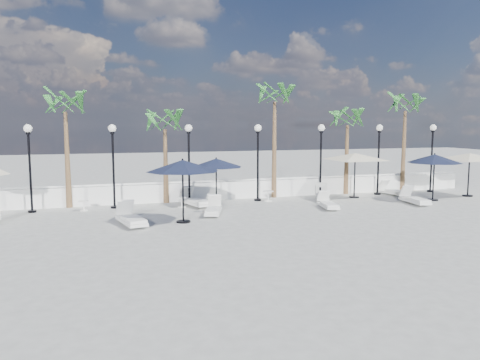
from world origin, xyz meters
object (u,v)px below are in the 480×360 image
object	(u,v)px
parasol_navy_mid	(216,163)
parasol_cream_sq_b	(470,153)
lounger_4	(328,204)
parasol_cream_sq_a	(355,153)
lounger_6	(393,191)
lounger_5	(322,195)
lounger_1	(213,209)
parasol_navy_left	(183,166)
lounger_2	(131,218)
lounger_7	(415,199)
lounger_3	(195,201)
parasol_navy_right	(435,159)

from	to	relation	value
parasol_navy_mid	parasol_cream_sq_b	size ratio (longest dim) A/B	0.51
lounger_4	parasol_cream_sq_a	distance (m)	4.39
parasol_cream_sq_a	lounger_6	bearing A→B (deg)	1.56
parasol_cream_sq_b	lounger_5	bearing A→B (deg)	170.50
lounger_1	parasol_cream_sq_b	bearing A→B (deg)	22.88
parasol_cream_sq_a	parasol_cream_sq_b	world-z (taller)	parasol_cream_sq_a
parasol_navy_mid	parasol_cream_sq_a	bearing A→B (deg)	-0.36
lounger_6	parasol_navy_left	xyz separation A→B (m)	(-12.26, -3.62, 1.98)
lounger_2	parasol_navy_left	xyz separation A→B (m)	(2.00, -0.06, 1.96)
lounger_7	parasol_cream_sq_a	xyz separation A→B (m)	(-1.69, 2.71, 2.09)
lounger_3	parasol_navy_right	bearing A→B (deg)	-26.17
parasol_cream_sq_b	lounger_4	bearing A→B (deg)	-173.21
parasol_navy_left	parasol_cream_sq_a	size ratio (longest dim) A/B	0.56
parasol_navy_mid	lounger_4	bearing A→B (deg)	-29.26
lounger_3	parasol_navy_right	world-z (taller)	parasol_navy_right
lounger_7	parasol_navy_left	size ratio (longest dim) A/B	0.70
lounger_6	lounger_2	bearing A→B (deg)	-176.22
lounger_3	parasol_navy_mid	world-z (taller)	parasol_navy_mid
lounger_4	parasol_navy_left	bearing A→B (deg)	-161.07
lounger_5	lounger_3	bearing A→B (deg)	-156.59
lounger_5	parasol_navy_left	xyz separation A→B (m)	(-7.84, -3.43, 1.98)
lounger_6	lounger_7	size ratio (longest dim) A/B	0.98
lounger_6	parasol_navy_mid	size ratio (longest dim) A/B	0.77
lounger_2	lounger_7	distance (m)	13.50
lounger_3	parasol_cream_sq_a	bearing A→B (deg)	-16.30
lounger_4	parasol_cream_sq_b	xyz separation A→B (m)	(8.96, 1.07, 2.08)
lounger_5	lounger_6	world-z (taller)	lounger_5
lounger_3	parasol_navy_left	xyz separation A→B (m)	(-1.20, -3.50, 1.96)
lounger_2	parasol_navy_right	distance (m)	15.27
lounger_4	lounger_7	world-z (taller)	lounger_7
parasol_cream_sq_a	parasol_navy_left	bearing A→B (deg)	-160.04
lounger_1	parasol_cream_sq_b	distance (m)	14.51
lounger_3	parasol_cream_sq_b	bearing A→B (deg)	-22.15
parasol_navy_left	parasol_cream_sq_a	xyz separation A→B (m)	(9.79, 3.56, 0.11)
lounger_5	lounger_6	xyz separation A→B (m)	(4.42, 0.19, -0.00)
lounger_7	parasol_navy_left	distance (m)	11.68
lounger_1	parasol_cream_sq_a	world-z (taller)	parasol_cream_sq_a
lounger_4	parasol_navy_right	distance (m)	6.50
lounger_2	parasol_navy_mid	distance (m)	5.83
lounger_6	parasol_navy_right	size ratio (longest dim) A/B	0.73
lounger_7	parasol_cream_sq_b	size ratio (longest dim) A/B	0.40
parasol_navy_left	parasol_cream_sq_a	world-z (taller)	parasol_navy_left
parasol_navy_left	parasol_navy_right	distance (m)	13.17
lounger_5	lounger_7	distance (m)	4.46
lounger_6	parasol_cream_sq_a	bearing A→B (deg)	171.32
lounger_3	lounger_4	xyz separation A→B (m)	(5.69, -2.47, -0.04)
lounger_4	lounger_6	distance (m)	5.97
parasol_navy_mid	parasol_navy_right	size ratio (longest dim) A/B	0.95
lounger_6	parasol_navy_right	xyz separation A→B (m)	(0.83, -2.11, 1.87)
lounger_5	lounger_7	xyz separation A→B (m)	(3.64, -2.58, 0.01)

